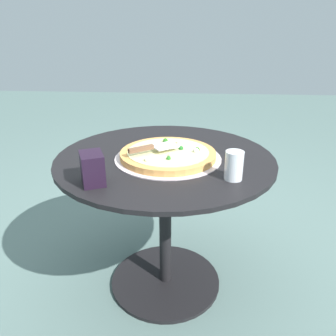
% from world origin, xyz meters
% --- Properties ---
extents(ground_plane, '(10.00, 10.00, 0.00)m').
position_xyz_m(ground_plane, '(0.00, 0.00, 0.00)').
color(ground_plane, slate).
extents(patio_table, '(0.93, 0.93, 0.68)m').
position_xyz_m(patio_table, '(0.00, 0.00, 0.49)').
color(patio_table, black).
rests_on(patio_table, ground).
extents(pizza_on_tray, '(0.45, 0.45, 0.05)m').
position_xyz_m(pizza_on_tray, '(-0.02, -0.02, 0.70)').
color(pizza_on_tray, beige).
rests_on(pizza_on_tray, patio_table).
extents(pizza_server, '(0.16, 0.20, 0.02)m').
position_xyz_m(pizza_server, '(-0.05, 0.05, 0.74)').
color(pizza_server, silver).
rests_on(pizza_server, pizza_on_tray).
extents(drinking_cup, '(0.07, 0.07, 0.11)m').
position_xyz_m(drinking_cup, '(-0.21, -0.26, 0.73)').
color(drinking_cup, silver).
rests_on(drinking_cup, patio_table).
extents(napkin_dispenser, '(0.12, 0.11, 0.11)m').
position_xyz_m(napkin_dispenser, '(-0.28, 0.23, 0.74)').
color(napkin_dispenser, black).
rests_on(napkin_dispenser, patio_table).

